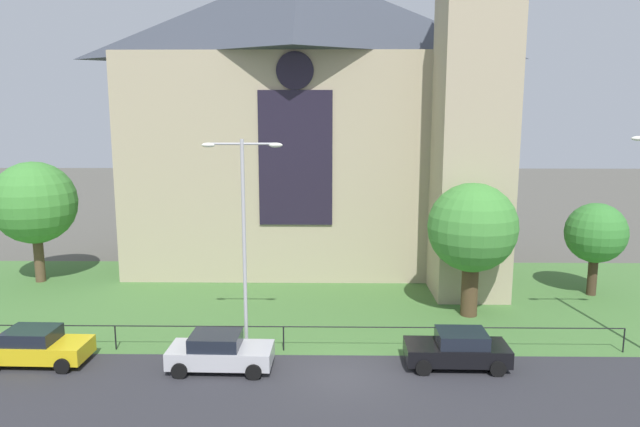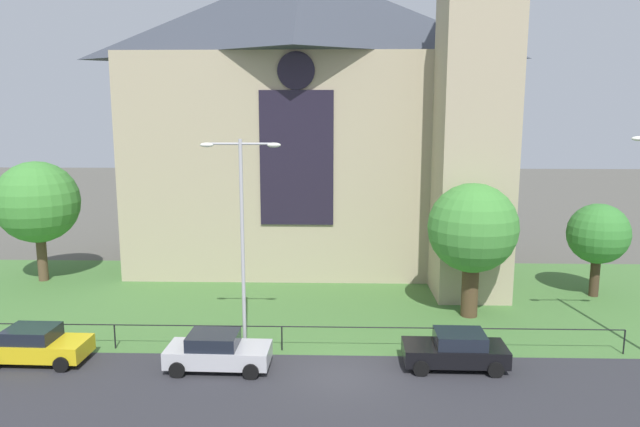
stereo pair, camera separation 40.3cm
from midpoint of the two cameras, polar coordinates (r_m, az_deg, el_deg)
name	(u,v)px [view 2 (the right image)]	position (r m, az deg, el deg)	size (l,w,h in m)	color
ground	(339,298)	(33.22, 2.22, -8.30)	(160.00, 160.00, 0.00)	#56544C
road_asphalt	(340,401)	(22.13, 2.57, -17.96)	(120.00, 8.00, 0.01)	#2D2D33
grass_verge	(339,309)	(31.33, 2.26, -9.43)	(120.00, 20.00, 0.01)	#477538
church_building	(313,115)	(39.85, -0.39, 9.73)	(23.20, 16.20, 26.00)	tan
iron_railing	(282,329)	(25.92, -3.34, -11.35)	(29.86, 0.07, 1.13)	black
tree_right_near	(473,229)	(30.19, 15.20, -1.50)	(4.54, 4.54, 6.92)	#4C3823
tree_left_far	(38,202)	(39.42, -25.85, 0.99)	(5.02, 5.02, 7.49)	brown
tree_right_far	(598,234)	(36.28, 26.05, -1.85)	(3.41, 3.41, 5.36)	#423021
streetlamp_near	(242,221)	(24.69, -7.24, -0.78)	(3.37, 0.26, 9.29)	#B2B2B7
parked_car_yellow	(36,345)	(27.48, -25.85, -11.60)	(4.24, 2.11, 1.51)	gold
parked_car_silver	(217,351)	(24.57, -9.61, -13.26)	(4.24, 2.11, 1.51)	#B7B7BC
parked_car_black	(456,350)	(25.05, 13.70, -12.94)	(4.23, 2.08, 1.51)	black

